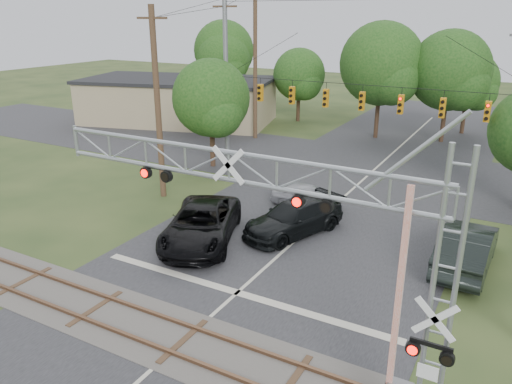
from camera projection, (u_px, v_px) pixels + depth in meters
The scene contains 13 objects.
ground at pixel (143, 378), 14.91m from camera, with size 160.00×160.00×0.00m, color #283A1B.
road_main at pixel (287, 248), 23.14m from camera, with size 14.00×90.00×0.02m, color #252527.
road_cross at pixel (374, 170), 34.67m from camera, with size 90.00×12.00×0.02m, color #252527.
railroad_track at pixel (183, 341), 16.55m from camera, with size 90.00×3.20×0.17m.
crossing_gantry at pixel (302, 241), 12.66m from camera, with size 11.92×1.00×7.79m.
traffic_signal_span at pixel (377, 97), 29.06m from camera, with size 19.34×0.36×11.50m.
pickup_black at pixel (201, 224), 23.54m from camera, with size 2.99×6.48×1.80m, color black.
car_dark at pixel (294, 218), 24.48m from camera, with size 2.27×5.58×1.62m, color black.
sedan_silver at pixel (307, 196), 27.83m from camera, with size 1.61×4.01×1.37m, color #94959B.
suv_dark at pixel (467, 248), 21.12m from camera, with size 1.98×5.67×1.87m, color black.
commercial_building at pixel (178, 100), 49.44m from camera, with size 20.13×13.82×4.28m.
utility_poles at pixel (408, 82), 30.24m from camera, with size 24.38×29.65×14.50m.
treeline at pixel (403, 73), 42.05m from camera, with size 54.02×27.68×9.78m.
Camera 1 is at (8.85, -8.98, 10.30)m, focal length 35.00 mm.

